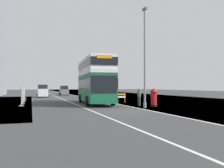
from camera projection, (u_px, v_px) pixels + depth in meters
name	position (u px, v px, depth m)	size (l,w,h in m)	color
ground	(128.00, 111.00, 19.86)	(140.00, 280.00, 0.10)	#38383A
double_decker_bus	(95.00, 80.00, 27.02)	(3.40, 10.45, 4.98)	#145638
lamppost_foreground	(145.00, 60.00, 21.92)	(0.29, 0.70, 9.11)	gray
red_pillar_postbox	(154.00, 97.00, 23.35)	(0.66, 0.66, 1.75)	black
roadworks_barrier	(118.00, 97.00, 28.88)	(1.94, 0.65, 1.11)	orange
construction_site_fence	(24.00, 94.00, 30.20)	(0.44, 13.80, 2.05)	#A8AAAD
car_oncoming_near	(43.00, 91.00, 44.10)	(1.97, 4.10, 2.27)	silver
car_receding_mid	(64.00, 91.00, 54.44)	(1.91, 4.12, 2.11)	slate
pedestrian_at_kerb	(139.00, 97.00, 24.35)	(0.34, 0.34, 1.77)	#2D3342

